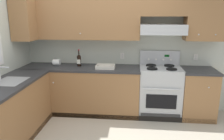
{
  "coord_description": "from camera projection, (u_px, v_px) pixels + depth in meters",
  "views": [
    {
      "loc": [
        0.57,
        -2.7,
        1.86
      ],
      "look_at": [
        0.22,
        0.7,
        1.0
      ],
      "focal_mm": 34.97,
      "sensor_mm": 36.0,
      "label": 1
    }
  ],
  "objects": [
    {
      "name": "wall_back",
      "position": [
        125.0,
        36.0,
        4.19
      ],
      "size": [
        4.68,
        0.57,
        2.55
      ],
      "color": "beige",
      "rests_on": "ground_plane"
    },
    {
      "name": "counter_back_run",
      "position": [
        105.0,
        91.0,
        4.2
      ],
      "size": [
        3.6,
        0.65,
        0.91
      ],
      "color": "olive",
      "rests_on": "ground_plane"
    },
    {
      "name": "counter_left_run",
      "position": [
        5.0,
        116.0,
        3.13
      ],
      "size": [
        0.63,
        1.91,
        1.13
      ],
      "color": "olive",
      "rests_on": "ground_plane"
    },
    {
      "name": "stove",
      "position": [
        160.0,
        91.0,
        4.11
      ],
      "size": [
        0.76,
        0.62,
        1.2
      ],
      "color": "#B7BABC",
      "rests_on": "ground_plane"
    },
    {
      "name": "wine_bottle",
      "position": [
        79.0,
        60.0,
        4.17
      ],
      "size": [
        0.08,
        0.08,
        0.33
      ],
      "color": "black",
      "rests_on": "counter_back_run"
    },
    {
      "name": "bowl",
      "position": [
        105.0,
        67.0,
        4.01
      ],
      "size": [
        0.34,
        0.24,
        0.07
      ],
      "color": "beige",
      "rests_on": "counter_back_run"
    },
    {
      "name": "paper_towel_roll",
      "position": [
        57.0,
        62.0,
        4.25
      ],
      "size": [
        0.14,
        0.12,
        0.12
      ],
      "color": "white",
      "rests_on": "counter_back_run"
    }
  ]
}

